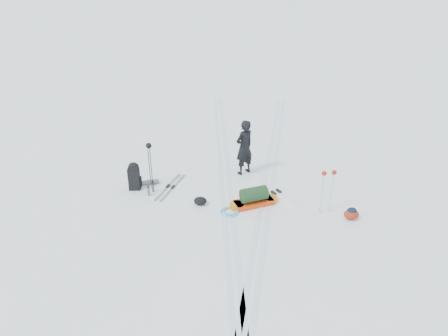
{
  "coord_description": "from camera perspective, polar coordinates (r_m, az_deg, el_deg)",
  "views": [
    {
      "loc": [
        0.21,
        -10.69,
        6.64
      ],
      "look_at": [
        -0.09,
        0.18,
        0.95
      ],
      "focal_mm": 35.0,
      "sensor_mm": 36.0,
      "label": 1
    }
  ],
  "objects": [
    {
      "name": "stuff_sack",
      "position": [
        12.35,
        -3.13,
        -4.31
      ],
      "size": [
        0.44,
        0.37,
        0.23
      ],
      "rotation": [
        0.0,
        0.0,
        -0.28
      ],
      "color": "black",
      "rests_on": "ground"
    },
    {
      "name": "thermos_pair",
      "position": [
        13.01,
        -9.56,
        -2.75
      ],
      "size": [
        0.19,
        0.32,
        0.31
      ],
      "rotation": [
        0.0,
        0.0,
        0.39
      ],
      "color": "#5C5E64",
      "rests_on": "ground"
    },
    {
      "name": "ski_tracks",
      "position": [
        13.34,
        3.08,
        -2.25
      ],
      "size": [
        3.38,
        17.97,
        0.01
      ],
      "color": "silver",
      "rests_on": "ground"
    },
    {
      "name": "ski_poles_silver",
      "position": [
        11.84,
        13.5,
        -1.25
      ],
      "size": [
        0.4,
        0.19,
        1.29
      ],
      "rotation": [
        0.0,
        0.0,
        0.38
      ],
      "color": "silver",
      "rests_on": "ground"
    },
    {
      "name": "skier",
      "position": [
        13.64,
        2.66,
        2.71
      ],
      "size": [
        0.78,
        0.76,
        1.8
      ],
      "primitive_type": "imported",
      "rotation": [
        0.0,
        0.0,
        3.86
      ],
      "color": "black",
      "rests_on": "ground"
    },
    {
      "name": "ground",
      "position": [
        12.58,
        0.37,
        -4.22
      ],
      "size": [
        200.0,
        200.0,
        0.0
      ],
      "primitive_type": "plane",
      "color": "white",
      "rests_on": "ground"
    },
    {
      "name": "pulk_sled",
      "position": [
        12.3,
        3.91,
        -3.97
      ],
      "size": [
        1.48,
        0.91,
        0.55
      ],
      "rotation": [
        0.0,
        0.0,
        0.38
      ],
      "color": "red",
      "rests_on": "ground"
    },
    {
      "name": "small_daypack",
      "position": [
        12.18,
        16.31,
        -5.75
      ],
      "size": [
        0.44,
        0.35,
        0.34
      ],
      "rotation": [
        0.0,
        0.0,
        0.13
      ],
      "color": "maroon",
      "rests_on": "ground"
    },
    {
      "name": "touring_skis_white",
      "position": [
        13.0,
        6.81,
        -3.21
      ],
      "size": [
        1.39,
        1.79,
        0.07
      ],
      "rotation": [
        0.0,
        0.0,
        -0.95
      ],
      "color": "white",
      "rests_on": "ground"
    },
    {
      "name": "ski_poles_black",
      "position": [
        13.01,
        -9.76,
        2.22
      ],
      "size": [
        0.18,
        0.17,
        1.4
      ],
      "rotation": [
        0.0,
        0.0,
        0.26
      ],
      "color": "black",
      "rests_on": "ground"
    },
    {
      "name": "rope_coil",
      "position": [
        12.02,
        0.73,
        -5.72
      ],
      "size": [
        0.59,
        0.59,
        0.06
      ],
      "rotation": [
        0.0,
        0.0,
        -0.14
      ],
      "color": "#5ABFDC",
      "rests_on": "ground"
    },
    {
      "name": "expedition_rucksack",
      "position": [
        13.23,
        -11.41,
        -1.16
      ],
      "size": [
        0.85,
        0.59,
        0.85
      ],
      "rotation": [
        0.0,
        0.0,
        0.06
      ],
      "color": "black",
      "rests_on": "ground"
    },
    {
      "name": "touring_skis_grey",
      "position": [
        13.3,
        -7.02,
        -2.48
      ],
      "size": [
        0.76,
        1.7,
        0.06
      ],
      "rotation": [
        0.0,
        0.0,
        1.26
      ],
      "color": "gray",
      "rests_on": "ground"
    }
  ]
}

